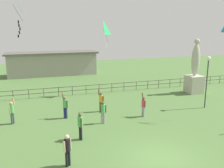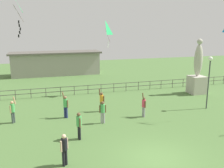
# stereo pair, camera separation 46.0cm
# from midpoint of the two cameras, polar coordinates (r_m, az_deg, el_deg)

# --- Properties ---
(ground_plane) EXTENTS (80.00, 80.00, 0.00)m
(ground_plane) POSITION_cam_midpoint_polar(r_m,az_deg,el_deg) (14.09, 11.30, -16.43)
(ground_plane) COLOR #4C7038
(statue_monument) EXTENTS (1.53, 1.53, 5.69)m
(statue_monument) POSITION_cam_midpoint_polar(r_m,az_deg,el_deg) (27.46, 19.37, 1.84)
(statue_monument) COLOR #B2AD9E
(statue_monument) RESTS_ON ground_plane
(lamppost) EXTENTS (0.36, 0.36, 4.48)m
(lamppost) POSITION_cam_midpoint_polar(r_m,az_deg,el_deg) (22.33, 21.96, 2.73)
(lamppost) COLOR #38383D
(lamppost) RESTS_ON ground_plane
(person_0) EXTENTS (0.42, 0.41, 1.92)m
(person_0) POSITION_cam_midpoint_polar(r_m,az_deg,el_deg) (20.51, -1.75, -3.74)
(person_0) COLOR brown
(person_0) RESTS_ON ground_plane
(person_1) EXTENTS (0.45, 0.50, 2.04)m
(person_1) POSITION_cam_midpoint_polar(r_m,az_deg,el_deg) (19.36, -9.93, -4.76)
(person_1) COLOR navy
(person_1) RESTS_ON ground_plane
(person_3) EXTENTS (0.30, 0.50, 1.88)m
(person_3) POSITION_cam_midpoint_polar(r_m,az_deg,el_deg) (19.48, 7.96, -4.84)
(person_3) COLOR #99999E
(person_3) RESTS_ON ground_plane
(person_4) EXTENTS (0.45, 0.44, 1.94)m
(person_4) POSITION_cam_midpoint_polar(r_m,az_deg,el_deg) (19.38, -21.18, -5.60)
(person_4) COLOR #3F4C47
(person_4) RESTS_ON ground_plane
(person_5) EXTENTS (0.42, 0.36, 1.69)m
(person_5) POSITION_cam_midpoint_polar(r_m,az_deg,el_deg) (12.98, -9.84, -14.18)
(person_5) COLOR black
(person_5) RESTS_ON ground_plane
(person_6) EXTENTS (0.32, 0.52, 1.75)m
(person_6) POSITION_cam_midpoint_polar(r_m,az_deg,el_deg) (15.64, -6.72, -9.10)
(person_6) COLOR black
(person_6) RESTS_ON ground_plane
(person_7) EXTENTS (0.50, 0.31, 1.66)m
(person_7) POSITION_cam_midpoint_polar(r_m,az_deg,el_deg) (18.03, -1.42, -6.15)
(person_7) COLOR #99999E
(person_7) RESTS_ON ground_plane
(kite_1) EXTENTS (0.83, 0.74, 2.58)m
(kite_1) POSITION_cam_midpoint_polar(r_m,az_deg,el_deg) (17.48, -20.88, 16.28)
(kite_1) COLOR #1EB759
(kite_5) EXTENTS (0.95, 0.95, 2.64)m
(kite_5) POSITION_cam_midpoint_polar(r_m,az_deg,el_deg) (25.44, -1.00, 12.53)
(kite_5) COLOR #1EB759
(waterfront_railing) EXTENTS (36.05, 0.06, 0.95)m
(waterfront_railing) POSITION_cam_midpoint_polar(r_m,az_deg,el_deg) (26.16, -3.55, -0.85)
(waterfront_railing) COLOR #4C4742
(waterfront_railing) RESTS_ON ground_plane
(pavilion_building) EXTENTS (12.87, 3.78, 3.35)m
(pavilion_building) POSITION_cam_midpoint_polar(r_m,az_deg,el_deg) (37.23, -12.30, 4.70)
(pavilion_building) COLOR gray
(pavilion_building) RESTS_ON ground_plane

